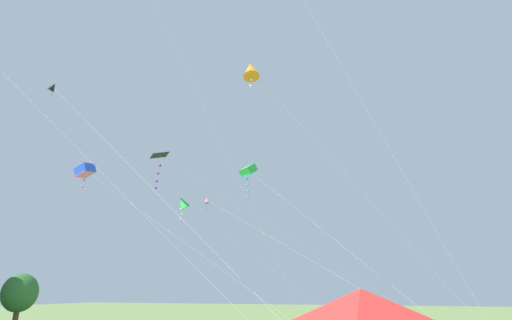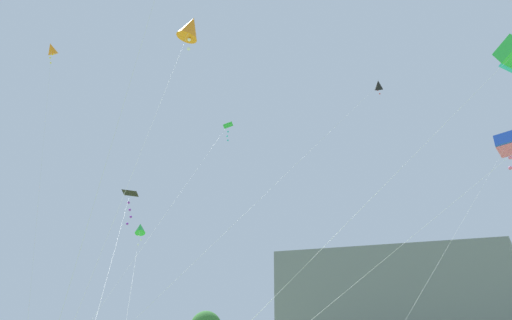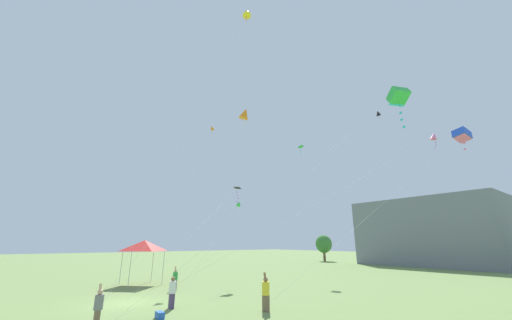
% 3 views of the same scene
% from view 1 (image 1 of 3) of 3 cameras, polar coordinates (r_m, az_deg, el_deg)
% --- Properties ---
extents(tree_far_left, '(3.88, 3.49, 5.86)m').
position_cam_1_polar(tree_far_left, '(52.60, -30.66, -16.03)').
color(tree_far_left, brown).
rests_on(tree_far_left, ground).
extents(festival_tent, '(3.36, 3.36, 4.04)m').
position_cam_1_polar(festival_tent, '(11.17, 14.92, -19.94)').
color(festival_tent, '#B7B7BC').
rests_on(festival_tent, ground).
extents(kite_orange_diamond_0, '(5.74, 13.18, 17.02)m').
position_cam_1_polar(kite_orange_diamond_0, '(24.01, -0.74, 12.69)').
color(kite_orange_diamond_0, silver).
rests_on(kite_orange_diamond_0, ground).
extents(kite_green_diamond_1, '(7.01, 9.78, 8.16)m').
position_cam_1_polar(kite_green_diamond_1, '(18.48, -10.28, -6.10)').
color(kite_green_diamond_1, silver).
rests_on(kite_green_diamond_1, ground).
extents(kite_black_delta_2, '(10.63, 14.91, 9.94)m').
position_cam_1_polar(kite_black_delta_2, '(18.25, -13.16, 0.16)').
color(kite_black_delta_2, silver).
rests_on(kite_black_delta_2, ground).
extents(kite_green_box_3, '(8.83, 17.08, 14.93)m').
position_cam_1_polar(kite_green_box_3, '(35.89, -1.10, -1.61)').
color(kite_green_box_3, silver).
rests_on(kite_green_box_3, ground).
extents(kite_black_diamond_5, '(6.80, 25.23, 21.08)m').
position_cam_1_polar(kite_black_diamond_5, '(38.67, -26.97, 9.23)').
color(kite_black_diamond_5, silver).
rests_on(kite_black_diamond_5, ground).
extents(kite_pink_diamond_6, '(8.47, 21.14, 12.31)m').
position_cam_1_polar(kite_pink_diamond_6, '(37.17, -6.92, -5.80)').
color(kite_pink_diamond_6, silver).
rests_on(kite_pink_diamond_6, ground).
extents(kite_blue_box_8, '(5.61, 26.76, 16.42)m').
position_cam_1_polar(kite_blue_box_8, '(44.18, -23.23, -1.41)').
color(kite_blue_box_8, silver).
rests_on(kite_blue_box_8, ground).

